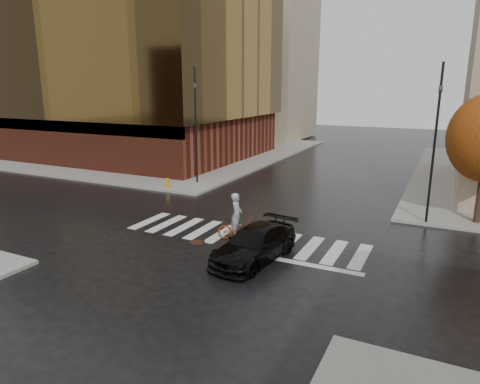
{
  "coord_description": "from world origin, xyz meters",
  "views": [
    {
      "loc": [
        8.36,
        -16.77,
        6.98
      ],
      "look_at": [
        -0.45,
        1.1,
        2.0
      ],
      "focal_mm": 32.0,
      "sensor_mm": 36.0,
      "label": 1
    }
  ],
  "objects_px": {
    "traffic_light_nw": "(196,117)",
    "fire_hydrant": "(168,183)",
    "traffic_light_ne": "(436,133)",
    "cyclist": "(238,224)",
    "sedan": "(255,244)"
  },
  "relations": [
    {
      "from": "sedan",
      "to": "fire_hydrant",
      "type": "height_order",
      "value": "sedan"
    },
    {
      "from": "cyclist",
      "to": "sedan",
      "type": "bearing_deg",
      "value": -156.28
    },
    {
      "from": "cyclist",
      "to": "traffic_light_ne",
      "type": "height_order",
      "value": "traffic_light_ne"
    },
    {
      "from": "sedan",
      "to": "cyclist",
      "type": "height_order",
      "value": "cyclist"
    },
    {
      "from": "traffic_light_nw",
      "to": "traffic_light_ne",
      "type": "height_order",
      "value": "traffic_light_nw"
    },
    {
      "from": "sedan",
      "to": "traffic_light_nw",
      "type": "relative_size",
      "value": 0.59
    },
    {
      "from": "traffic_light_nw",
      "to": "fire_hydrant",
      "type": "height_order",
      "value": "traffic_light_nw"
    },
    {
      "from": "sedan",
      "to": "traffic_light_ne",
      "type": "height_order",
      "value": "traffic_light_ne"
    },
    {
      "from": "sedan",
      "to": "traffic_light_ne",
      "type": "bearing_deg",
      "value": 60.94
    },
    {
      "from": "cyclist",
      "to": "traffic_light_ne",
      "type": "xyz_separation_m",
      "value": [
        7.74,
        6.22,
        3.98
      ]
    },
    {
      "from": "fire_hydrant",
      "to": "traffic_light_ne",
      "type": "bearing_deg",
      "value": -0.7
    },
    {
      "from": "traffic_light_ne",
      "to": "cyclist",
      "type": "bearing_deg",
      "value": 17.24
    },
    {
      "from": "cyclist",
      "to": "fire_hydrant",
      "type": "relative_size",
      "value": 3.04
    },
    {
      "from": "sedan",
      "to": "traffic_light_nw",
      "type": "height_order",
      "value": "traffic_light_nw"
    },
    {
      "from": "traffic_light_nw",
      "to": "fire_hydrant",
      "type": "relative_size",
      "value": 11.14
    }
  ]
}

